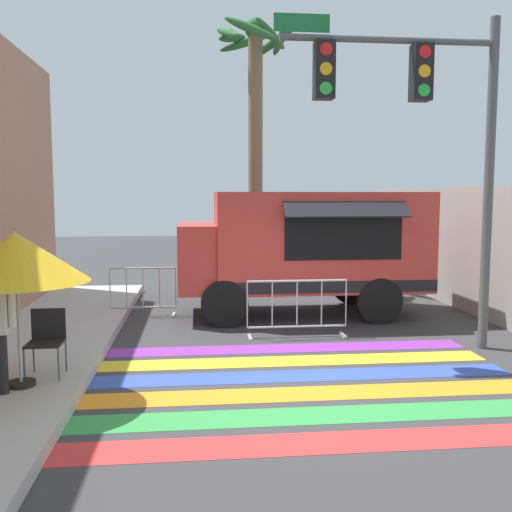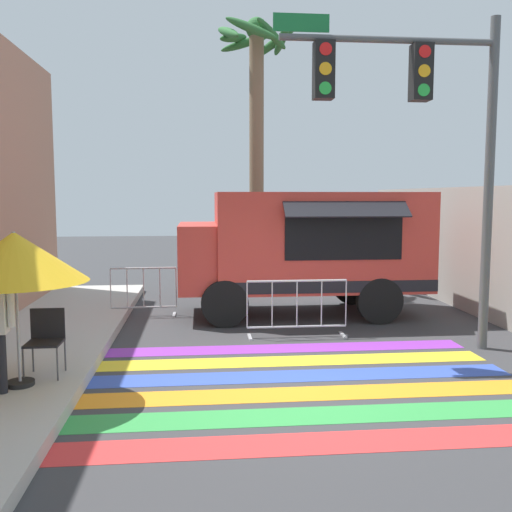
{
  "view_description": "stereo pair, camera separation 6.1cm",
  "coord_description": "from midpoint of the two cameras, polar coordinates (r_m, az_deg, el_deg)",
  "views": [
    {
      "loc": [
        -1.41,
        -7.85,
        2.63
      ],
      "look_at": [
        -0.3,
        2.88,
        1.49
      ],
      "focal_mm": 40.0,
      "sensor_mm": 36.0,
      "label": 1
    },
    {
      "loc": [
        -1.35,
        -7.86,
        2.63
      ],
      "look_at": [
        -0.3,
        2.88,
        1.49
      ],
      "focal_mm": 40.0,
      "sensor_mm": 36.0,
      "label": 2
    }
  ],
  "objects": [
    {
      "name": "traffic_signal_pole",
      "position": [
        9.99,
        16.34,
        13.45
      ],
      "size": [
        3.75,
        0.29,
        5.55
      ],
      "color": "#515456",
      "rests_on": "ground_plane"
    },
    {
      "name": "barricade_side",
      "position": [
        12.75,
        -11.04,
        -3.63
      ],
      "size": [
        1.44,
        0.44,
        1.08
      ],
      "color": "#B7BABF",
      "rests_on": "ground_plane"
    },
    {
      "name": "concrete_wall_right",
      "position": [
        12.52,
        23.71,
        -0.04
      ],
      "size": [
        0.2,
        16.0,
        2.83
      ],
      "color": "#A39E93",
      "rests_on": "ground_plane"
    },
    {
      "name": "patio_umbrella",
      "position": [
        7.85,
        -22.78,
        -0.14
      ],
      "size": [
        1.83,
        1.83,
        2.01
      ],
      "color": "black",
      "rests_on": "sidewalk_left"
    },
    {
      "name": "palm_tree",
      "position": [
        16.59,
        0.11,
        14.33
      ],
      "size": [
        2.43,
        2.35,
        7.56
      ],
      "color": "#7A664C",
      "rests_on": "ground_plane"
    },
    {
      "name": "crosswalk_painted",
      "position": [
        8.2,
        4.52,
        -12.67
      ],
      "size": [
        6.4,
        4.36,
        0.01
      ],
      "color": "red",
      "rests_on": "ground_plane"
    },
    {
      "name": "folding_chair",
      "position": [
        8.42,
        -20.08,
        -7.47
      ],
      "size": [
        0.46,
        0.46,
        0.9
      ],
      "rotation": [
        0.0,
        0.0,
        0.09
      ],
      "color": "#4C4C51",
      "rests_on": "sidewalk_left"
    },
    {
      "name": "food_truck",
      "position": [
        12.61,
        4.58,
        1.18
      ],
      "size": [
        5.33,
        2.81,
        2.71
      ],
      "color": "#D13D33",
      "rests_on": "ground_plane"
    },
    {
      "name": "barricade_front",
      "position": [
        10.7,
        4.28,
        -5.3
      ],
      "size": [
        1.89,
        0.44,
        1.08
      ],
      "color": "#B7BABF",
      "rests_on": "ground_plane"
    },
    {
      "name": "ground_plane",
      "position": [
        8.4,
        4.26,
        -12.24
      ],
      "size": [
        60.0,
        60.0,
        0.0
      ],
      "primitive_type": "plane",
      "color": "#38383A"
    }
  ]
}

